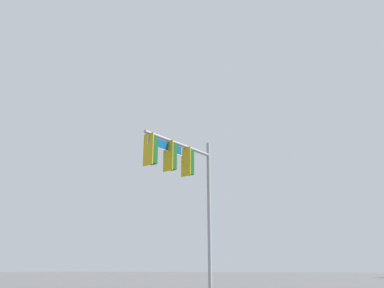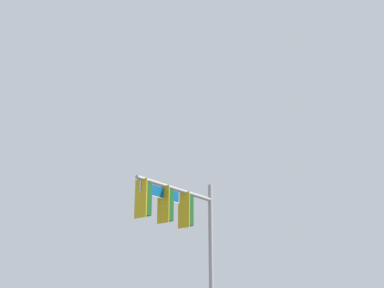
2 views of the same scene
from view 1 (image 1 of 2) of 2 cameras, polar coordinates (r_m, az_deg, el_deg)
signal_pole_near at (r=15.90m, az=-1.54°, el=-4.16°), size 4.13×1.22×7.00m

